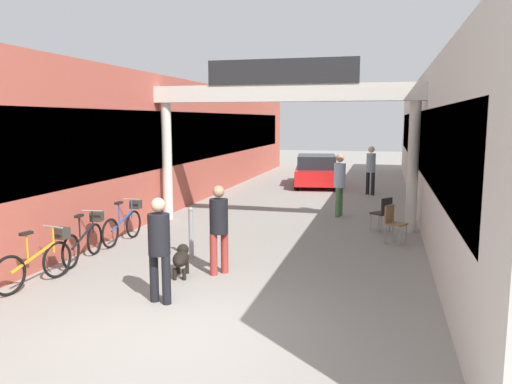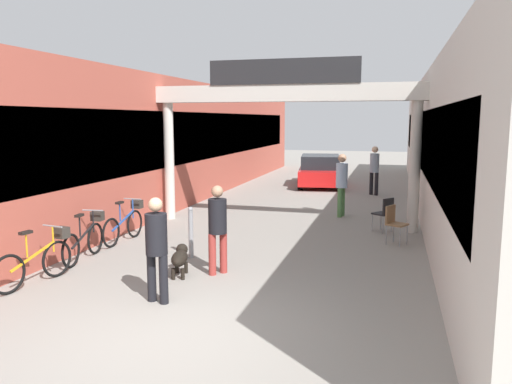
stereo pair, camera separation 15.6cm
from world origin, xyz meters
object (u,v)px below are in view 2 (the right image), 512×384
at_px(bicycle_blue_third, 126,223).
at_px(bicycle_black_second, 86,238).
at_px(bollard_post_metal, 191,232).
at_px(cafe_chair_wood_nearer, 394,221).
at_px(cafe_chair_black_farther, 385,211).
at_px(pedestrian_elderly_walking, 374,167).
at_px(bicycle_orange_nearest, 39,259).
at_px(pedestrian_with_dog, 218,224).
at_px(parked_car_red, 320,171).
at_px(pedestrian_carrying_crate, 342,180).
at_px(pedestrian_companion, 157,243).
at_px(dog_on_leash, 180,258).

bearing_deg(bicycle_blue_third, bicycle_black_second, -90.00).
relative_size(bollard_post_metal, cafe_chair_wood_nearer, 1.20).
bearing_deg(bicycle_black_second, cafe_chair_black_farther, 35.19).
xyz_separation_m(pedestrian_elderly_walking, bicycle_orange_nearest, (-5.24, -12.11, -0.63)).
bearing_deg(pedestrian_with_dog, parked_car_red, 89.75).
relative_size(pedestrian_carrying_crate, bicycle_black_second, 1.10).
bearing_deg(bicycle_black_second, parked_car_red, 76.67).
xyz_separation_m(pedestrian_elderly_walking, bicycle_blue_third, (-5.35, -8.97, -0.63)).
bearing_deg(cafe_chair_wood_nearer, pedestrian_companion, -126.43).
relative_size(pedestrian_carrying_crate, bollard_post_metal, 1.74).
height_order(dog_on_leash, parked_car_red, parked_car_red).
relative_size(pedestrian_with_dog, pedestrian_elderly_walking, 0.90).
relative_size(dog_on_leash, cafe_chair_wood_nearer, 0.86).
xyz_separation_m(dog_on_leash, parked_car_red, (0.70, 13.17, 0.31)).
bearing_deg(bicycle_blue_third, pedestrian_with_dog, -31.50).
height_order(pedestrian_elderly_walking, bicycle_blue_third, pedestrian_elderly_walking).
bearing_deg(pedestrian_with_dog, dog_on_leash, -156.58).
height_order(bollard_post_metal, cafe_chair_black_farther, bollard_post_metal).
distance_m(pedestrian_elderly_walking, bicycle_blue_third, 10.46).
distance_m(pedestrian_companion, cafe_chair_black_farther, 6.86).
bearing_deg(cafe_chair_wood_nearer, bicycle_blue_third, -167.12).
height_order(bicycle_black_second, cafe_chair_black_farther, bicycle_black_second).
bearing_deg(pedestrian_with_dog, pedestrian_elderly_walking, 77.43).
relative_size(bicycle_black_second, parked_car_red, 0.40).
relative_size(bollard_post_metal, cafe_chair_black_farther, 1.20).
xyz_separation_m(pedestrian_carrying_crate, cafe_chair_wood_nearer, (1.50, -2.97, -0.53)).
distance_m(bicycle_blue_third, bollard_post_metal, 2.22).
bearing_deg(bicycle_orange_nearest, pedestrian_with_dog, 25.29).
height_order(pedestrian_with_dog, bollard_post_metal, pedestrian_with_dog).
height_order(dog_on_leash, bicycle_orange_nearest, bicycle_orange_nearest).
height_order(dog_on_leash, cafe_chair_black_farther, cafe_chair_black_farther).
relative_size(bicycle_orange_nearest, cafe_chair_wood_nearer, 1.88).
xyz_separation_m(bicycle_black_second, cafe_chair_black_farther, (5.86, 4.13, 0.10)).
relative_size(pedestrian_companion, dog_on_leash, 2.18).
distance_m(bicycle_orange_nearest, parked_car_red, 14.52).
relative_size(pedestrian_carrying_crate, bicycle_blue_third, 1.10).
bearing_deg(bicycle_orange_nearest, cafe_chair_wood_nearer, 37.19).
xyz_separation_m(pedestrian_with_dog, dog_on_leash, (-0.64, -0.28, -0.61)).
bearing_deg(cafe_chair_black_farther, bicycle_black_second, -144.81).
xyz_separation_m(dog_on_leash, bicycle_blue_third, (-2.31, 2.08, 0.10)).
bearing_deg(pedestrian_elderly_walking, cafe_chair_wood_nearer, -84.41).
bearing_deg(bicycle_blue_third, cafe_chair_black_farther, 23.52).
xyz_separation_m(pedestrian_companion, dog_on_leash, (-0.22, 1.35, -0.62)).
height_order(pedestrian_carrying_crate, parked_car_red, pedestrian_carrying_crate).
bearing_deg(bicycle_orange_nearest, pedestrian_elderly_walking, 66.62).
distance_m(bicycle_blue_third, cafe_chair_black_farther, 6.39).
relative_size(dog_on_leash, bicycle_black_second, 0.45).
bearing_deg(pedestrian_elderly_walking, pedestrian_with_dog, -102.57).
bearing_deg(bollard_post_metal, parked_car_red, 85.36).
height_order(cafe_chair_black_farther, parked_car_red, parked_car_red).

